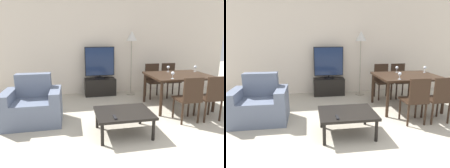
{
  "view_description": "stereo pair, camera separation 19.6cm",
  "coord_description": "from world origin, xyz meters",
  "views": [
    {
      "loc": [
        -1.01,
        -1.98,
        1.56
      ],
      "look_at": [
        -0.26,
        1.72,
        0.65
      ],
      "focal_mm": 32.0,
      "sensor_mm": 36.0,
      "label": 1
    },
    {
      "loc": [
        -0.82,
        -2.01,
        1.56
      ],
      "look_at": [
        -0.26,
        1.72,
        0.65
      ],
      "focal_mm": 32.0,
      "sensor_mm": 36.0,
      "label": 2
    }
  ],
  "objects": [
    {
      "name": "ground_plane",
      "position": [
        0.0,
        0.0,
        0.0
      ],
      "size": [
        18.0,
        18.0,
        0.0
      ],
      "primitive_type": "plane",
      "color": "#B2A893"
    },
    {
      "name": "wall_back",
      "position": [
        0.0,
        3.47,
        1.35
      ],
      "size": [
        7.09,
        0.06,
        2.7
      ],
      "color": "beige",
      "rests_on": "ground_plane"
    },
    {
      "name": "armchair",
      "position": [
        -1.72,
        1.67,
        0.31
      ],
      "size": [
        0.99,
        0.71,
        0.88
      ],
      "color": "slate",
      "rests_on": "ground_plane"
    },
    {
      "name": "tv_stand",
      "position": [
        -0.28,
        3.21,
        0.23
      ],
      "size": [
        0.82,
        0.39,
        0.45
      ],
      "color": "black",
      "rests_on": "ground_plane"
    },
    {
      "name": "tv",
      "position": [
        -0.28,
        3.2,
        0.88
      ],
      "size": [
        0.78,
        0.27,
        0.84
      ],
      "color": "black",
      "rests_on": "tv_stand"
    },
    {
      "name": "coffee_table",
      "position": [
        -0.23,
        0.92,
        0.34
      ],
      "size": [
        0.9,
        0.71,
        0.38
      ],
      "color": "black",
      "rests_on": "ground_plane"
    },
    {
      "name": "dining_table",
      "position": [
        1.28,
        1.94,
        0.66
      ],
      "size": [
        1.31,
        1.03,
        0.74
      ],
      "color": "black",
      "rests_on": "ground_plane"
    },
    {
      "name": "dining_chair_near",
      "position": [
        1.05,
        1.12,
        0.48
      ],
      "size": [
        0.4,
        0.4,
        0.86
      ],
      "color": "black",
      "rests_on": "ground_plane"
    },
    {
      "name": "dining_chair_far",
      "position": [
        1.51,
        2.76,
        0.48
      ],
      "size": [
        0.4,
        0.4,
        0.86
      ],
      "color": "black",
      "rests_on": "ground_plane"
    },
    {
      "name": "dining_chair_near_right",
      "position": [
        1.51,
        1.12,
        0.48
      ],
      "size": [
        0.4,
        0.4,
        0.86
      ],
      "color": "black",
      "rests_on": "ground_plane"
    },
    {
      "name": "dining_chair_far_left",
      "position": [
        1.05,
        2.76,
        0.48
      ],
      "size": [
        0.4,
        0.4,
        0.86
      ],
      "color": "black",
      "rests_on": "ground_plane"
    },
    {
      "name": "floor_lamp",
      "position": [
        0.55,
        3.1,
        1.43
      ],
      "size": [
        0.28,
        0.28,
        1.68
      ],
      "color": "gray",
      "rests_on": "ground_plane"
    },
    {
      "name": "remote_primary",
      "position": [
        -0.42,
        0.71,
        0.39
      ],
      "size": [
        0.04,
        0.15,
        0.02
      ],
      "color": "black",
      "rests_on": "coffee_table"
    },
    {
      "name": "wine_glass_left",
      "position": [
        0.93,
        1.55,
        0.84
      ],
      "size": [
        0.07,
        0.07,
        0.15
      ],
      "color": "silver",
      "rests_on": "dining_table"
    },
    {
      "name": "wine_glass_center",
      "position": [
        1.2,
        2.28,
        0.84
      ],
      "size": [
        0.07,
        0.07,
        0.15
      ],
      "color": "silver",
      "rests_on": "dining_table"
    },
    {
      "name": "wine_glass_right",
      "position": [
        1.84,
        2.18,
        0.84
      ],
      "size": [
        0.07,
        0.07,
        0.15
      ],
      "color": "silver",
      "rests_on": "dining_table"
    }
  ]
}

